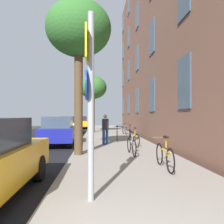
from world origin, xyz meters
The scene contains 18 objects.
ground_plane centered at (-2.40, 15.00, 0.00)m, with size 41.80×41.80×0.00m, color #332D28.
road_asphalt centered at (-4.50, 15.00, 0.01)m, with size 7.00×38.00×0.01m, color black.
sidewalk centered at (1.10, 15.00, 0.06)m, with size 4.20×38.00×0.12m, color gray.
building_facade centered at (3.70, 14.50, 7.70)m, with size 0.56×27.00×15.37m.
sign_post centered at (-0.12, 2.74, 2.08)m, with size 0.15×0.60×3.48m.
traffic_light centered at (-0.57, 22.63, 2.40)m, with size 0.43×0.24×3.31m.
tree_near centered at (-0.73, 7.55, 5.12)m, with size 2.64×2.64×6.21m.
tree_far centered at (-0.34, 19.62, 4.34)m, with size 2.59×2.59×5.38m.
bicycle_0 centered at (1.99, 4.99, 0.50)m, with size 0.42×1.77×0.97m.
bicycle_1 centered at (1.40, 7.39, 0.48)m, with size 0.42×1.61×0.93m.
bicycle_2 centered at (1.92, 9.79, 0.50)m, with size 0.42×1.62×0.97m.
bicycle_3 centered at (1.26, 12.19, 0.49)m, with size 0.42×1.70×0.95m.
bicycle_4 centered at (2.44, 14.59, 0.47)m, with size 0.42×1.58×0.92m.
bicycle_5 centered at (2.35, 16.99, 0.48)m, with size 0.42×1.73×0.93m.
pedestrian_0 centered at (0.47, 10.63, 1.05)m, with size 0.49×0.49×1.63m.
car_1 centered at (-2.14, 11.28, 0.84)m, with size 1.94×4.01×1.62m.
car_2 centered at (-2.56, 19.61, 0.84)m, with size 1.93×4.17×1.62m.
car_3 centered at (-2.06, 27.94, 0.84)m, with size 1.87×4.13×1.62m.
Camera 1 is at (0.01, -1.30, 1.67)m, focal length 35.04 mm.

